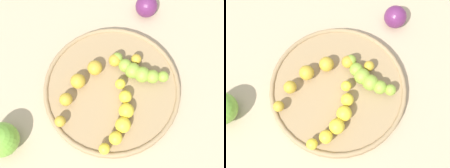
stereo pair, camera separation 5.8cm
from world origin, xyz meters
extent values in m
plane|color=tan|center=(0.00, 0.00, 0.00)|extent=(2.40, 2.40, 0.00)
cylinder|color=#A08259|center=(0.00, 0.00, 0.01)|extent=(0.29, 0.29, 0.02)
torus|color=#A08259|center=(0.00, 0.00, 0.02)|extent=(0.29, 0.29, 0.01)
sphere|color=yellow|center=(0.12, 0.06, 0.03)|extent=(0.02, 0.02, 0.02)
sphere|color=yellow|center=(0.09, 0.07, 0.03)|extent=(0.03, 0.03, 0.03)
sphere|color=yellow|center=(0.06, 0.06, 0.03)|extent=(0.03, 0.03, 0.03)
sphere|color=yellow|center=(0.03, 0.05, 0.03)|extent=(0.03, 0.03, 0.03)
sphere|color=yellow|center=(0.01, 0.04, 0.03)|extent=(0.03, 0.03, 0.03)
sphere|color=yellow|center=(-0.01, 0.01, 0.03)|extent=(0.02, 0.02, 0.02)
sphere|color=#8CAD38|center=(-0.06, -0.02, 0.04)|extent=(0.02, 0.02, 0.02)
sphere|color=#8CAD38|center=(-0.05, 0.00, 0.04)|extent=(0.03, 0.03, 0.03)
sphere|color=#8CAD38|center=(-0.05, 0.02, 0.04)|extent=(0.03, 0.03, 0.03)
sphere|color=#8CAD38|center=(-0.05, 0.04, 0.04)|extent=(0.03, 0.03, 0.03)
sphere|color=#8CAD38|center=(-0.06, 0.06, 0.04)|extent=(0.03, 0.03, 0.03)
sphere|color=#8CAD38|center=(-0.07, 0.08, 0.04)|extent=(0.02, 0.02, 0.02)
sphere|color=gold|center=(-0.08, 0.01, 0.04)|extent=(0.02, 0.02, 0.02)
sphere|color=gold|center=(-0.05, -0.03, 0.04)|extent=(0.03, 0.03, 0.03)
sphere|color=gold|center=(-0.01, -0.05, 0.04)|extent=(0.03, 0.03, 0.03)
sphere|color=gold|center=(0.03, -0.06, 0.04)|extent=(0.03, 0.03, 0.03)
sphere|color=gold|center=(0.08, -0.06, 0.04)|extent=(0.03, 0.03, 0.03)
sphere|color=gold|center=(0.12, -0.04, 0.04)|extent=(0.02, 0.02, 0.02)
sphere|color=#72B238|center=(0.21, -0.12, 0.03)|extent=(0.07, 0.07, 0.07)
sphere|color=#662659|center=(-0.21, -0.04, 0.03)|extent=(0.05, 0.05, 0.05)
camera|label=1|loc=(0.18, 0.11, 0.57)|focal=45.15mm
camera|label=2|loc=(0.14, 0.16, 0.57)|focal=45.15mm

